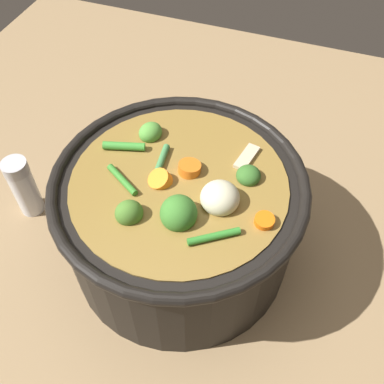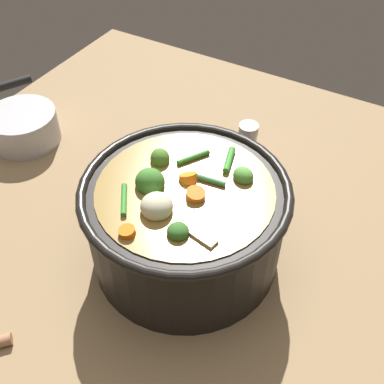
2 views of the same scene
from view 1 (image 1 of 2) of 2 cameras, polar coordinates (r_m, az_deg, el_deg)
The scene contains 3 objects.
ground_plane at distance 0.61m, azimuth -1.39°, elevation -7.32°, with size 1.10×1.10×0.00m, color #8C704C.
cooking_pot at distance 0.54m, azimuth -1.54°, elevation -3.10°, with size 0.29×0.29×0.17m.
salt_shaker at distance 0.65m, azimuth -20.81°, elevation 0.63°, with size 0.03×0.03×0.10m.
Camera 1 is at (0.30, 0.12, 0.52)m, focal length 41.48 mm.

